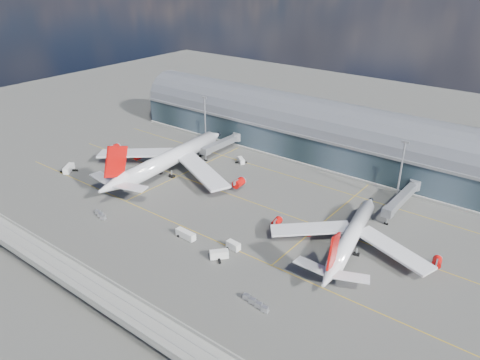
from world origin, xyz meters
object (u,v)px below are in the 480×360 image
Objects in this scene: service_truck_4 at (347,231)px; service_truck_5 at (241,161)px; floodlight_mast_right at (401,170)px; service_truck_0 at (69,169)px; airliner_left at (167,160)px; floodlight_mast_left at (205,120)px; service_truck_1 at (233,246)px; cargo_train_0 at (100,215)px; airliner_right at (351,238)px; service_truck_3 at (219,255)px; cargo_train_1 at (255,303)px; service_truck_2 at (186,235)px.

service_truck_4 reaches higher than service_truck_5.
floodlight_mast_right is 3.35× the size of service_truck_0.
airliner_left reaches higher than service_truck_4.
service_truck_1 is at bearing -43.04° from floodlight_mast_left.
cargo_train_0 is (-78.11, -44.36, -0.84)m from service_truck_4.
airliner_right reaches higher than service_truck_1.
service_truck_3 is 0.84× the size of cargo_train_0.
service_truck_3 is 0.63× the size of cargo_train_1.
service_truck_1 reaches higher than service_truck_5.
service_truck_2 reaches higher than cargo_train_1.
service_truck_0 is (-126.94, -62.24, -12.01)m from floodlight_mast_right.
floodlight_mast_left is at bearing 111.68° from service_truck_5.
airliner_right is 9.77m from service_truck_4.
service_truck_0 is 1.40× the size of service_truck_5.
service_truck_0 is at bearing 170.62° from service_truck_5.
floodlight_mast_left is 3.35× the size of service_truck_0.
service_truck_0 is 80.16m from service_truck_2.
service_truck_0 is 125.61m from service_truck_4.
cargo_train_0 is (-10.69, -71.83, -0.50)m from service_truck_5.
cargo_train_0 is (-35.41, -8.72, -0.67)m from service_truck_2.
airliner_left is 14.39× the size of service_truck_5.
airliner_right is 38.46m from service_truck_1.
cargo_train_1 is at bearing -94.20° from service_truck_4.
service_truck_3 is (-30.94, -29.93, -3.34)m from airliner_right.
service_truck_1 is (96.90, -3.09, -0.21)m from service_truck_0.
service_truck_4 is at bearing -20.72° from service_truck_0.
floodlight_mast_left is 124.56m from cargo_train_1.
service_truck_2 is at bearing 63.04° from cargo_train_1.
service_truck_4 is at bearing -97.39° from floodlight_mast_right.
airliner_left reaches higher than service_truck_0.
service_truck_5 is at bearing -174.51° from floodlight_mast_right.
service_truck_4 is 0.60× the size of cargo_train_1.
service_truck_2 is at bearing -39.10° from service_truck_0.
service_truck_0 is 0.97× the size of service_truck_2.
floodlight_mast_right is at bearing -7.41° from service_truck_0.
airliner_left is at bearing -175.96° from service_truck_5.
service_truck_0 is 1.53× the size of service_truck_1.
cargo_train_0 is at bearing -136.36° from floodlight_mast_right.
floodlight_mast_left is 5.14× the size of service_truck_1.
service_truck_5 is (28.12, -6.91, -12.32)m from floodlight_mast_left.
floodlight_mast_right is 3.61× the size of cargo_train_0.
service_truck_0 is 1.35× the size of service_truck_4.
floodlight_mast_left is 96.50m from service_truck_1.
service_truck_3 is (-0.41, -6.78, 0.07)m from service_truck_1.
airliner_right is 10.27× the size of service_truck_4.
service_truck_3 reaches higher than service_truck_1.
floodlight_mast_left is 1.00× the size of floodlight_mast_right.
floodlight_mast_right is at bearing -31.53° from service_truck_2.
service_truck_0 is at bearing 93.31° from service_truck_1.
service_truck_0 is 0.81× the size of cargo_train_1.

